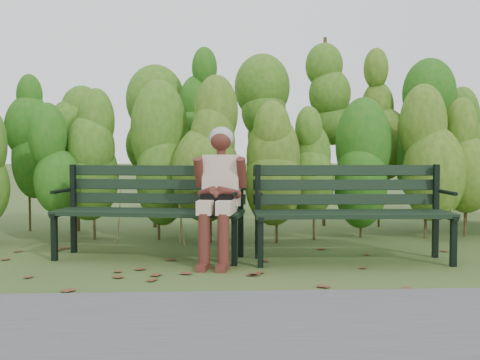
{
  "coord_description": "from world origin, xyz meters",
  "views": [
    {
      "loc": [
        -0.26,
        -4.93,
        1.03
      ],
      "look_at": [
        0.0,
        0.35,
        0.75
      ],
      "focal_mm": 42.0,
      "sensor_mm": 36.0,
      "label": 1
    }
  ],
  "objects": [
    {
      "name": "ground",
      "position": [
        0.0,
        0.0,
        0.0
      ],
      "size": [
        80.0,
        80.0,
        0.0
      ],
      "primitive_type": "plane",
      "color": "#2F4F20"
    },
    {
      "name": "footpath",
      "position": [
        0.0,
        -2.2,
        0.01
      ],
      "size": [
        60.0,
        2.5,
        0.01
      ],
      "primitive_type": "cube",
      "color": "#474749",
      "rests_on": "ground"
    },
    {
      "name": "hedge_band",
      "position": [
        0.0,
        1.86,
        1.26
      ],
      "size": [
        11.04,
        1.67,
        2.42
      ],
      "color": "#47381E",
      "rests_on": "ground"
    },
    {
      "name": "leaf_litter",
      "position": [
        -0.57,
        -0.22,
        0.0
      ],
      "size": [
        5.11,
        2.12,
        0.01
      ],
      "color": "brown",
      "rests_on": "ground"
    },
    {
      "name": "bench_left",
      "position": [
        -0.84,
        0.49,
        0.52
      ],
      "size": [
        1.85,
        0.89,
        0.89
      ],
      "color": "black",
      "rests_on": "ground"
    },
    {
      "name": "bench_right",
      "position": [
        1.02,
        0.23,
        0.53
      ],
      "size": [
        1.8,
        0.63,
        0.9
      ],
      "color": "black",
      "rests_on": "ground"
    },
    {
      "name": "seated_woman",
      "position": [
        -0.2,
        0.18,
        0.71
      ],
      "size": [
        0.51,
        0.75,
        1.25
      ],
      "color": "#C4AC93",
      "rests_on": "ground"
    }
  ]
}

